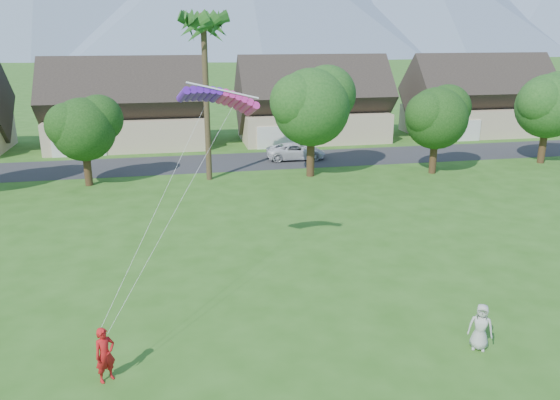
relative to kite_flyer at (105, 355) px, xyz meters
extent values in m
cube|color=#2D2D30|center=(7.15, 30.69, -0.95)|extent=(90.00, 7.00, 0.01)
imported|color=red|center=(0.00, 0.00, 0.00)|extent=(0.84, 0.77, 1.92)
imported|color=#B4B4B0|center=(13.09, -0.64, -0.08)|extent=(1.03, 0.92, 1.77)
imported|color=white|center=(13.33, 30.69, -0.22)|extent=(5.39, 2.64, 1.47)
cone|color=slate|center=(127.15, 256.69, 24.04)|extent=(200.00, 200.00, 50.00)
cone|color=slate|center=(207.15, 256.69, 21.54)|extent=(180.00, 180.00, 45.00)
cube|color=beige|center=(-1.85, 39.69, 0.54)|extent=(15.00, 8.00, 3.00)
cube|color=#382D28|center=(-1.85, 39.69, 3.83)|extent=(15.75, 8.15, 8.15)
cube|color=silver|center=(-6.05, 35.63, 0.14)|extent=(4.80, 0.12, 2.20)
cube|color=beige|center=(17.15, 39.69, 0.54)|extent=(15.00, 8.00, 3.00)
cube|color=#382D28|center=(17.15, 39.69, 3.83)|extent=(15.75, 8.15, 8.15)
cube|color=silver|center=(12.95, 35.63, 0.14)|extent=(4.80, 0.12, 2.20)
cube|color=beige|center=(36.15, 39.69, 0.54)|extent=(15.00, 8.00, 3.00)
cube|color=#382D28|center=(36.15, 39.69, 3.83)|extent=(15.75, 8.15, 8.15)
cube|color=silver|center=(31.95, 35.63, 0.14)|extent=(4.80, 0.12, 2.20)
cylinder|color=#47301C|center=(-3.85, 25.19, 0.13)|extent=(0.56, 0.56, 2.18)
sphere|color=#214916|center=(-3.85, 25.19, 3.26)|extent=(4.62, 4.62, 4.62)
cylinder|color=#47301C|center=(13.15, 24.69, 0.45)|extent=(0.62, 0.62, 2.82)
sphere|color=#214916|center=(13.15, 24.69, 4.50)|extent=(5.98, 5.98, 5.98)
cylinder|color=#47301C|center=(23.15, 23.69, 0.19)|extent=(0.58, 0.58, 2.30)
sphere|color=#214916|center=(23.15, 23.69, 3.51)|extent=(4.90, 4.90, 4.90)
cylinder|color=#47301C|center=(34.15, 25.19, 0.32)|extent=(0.60, 0.60, 2.56)
sphere|color=#214916|center=(34.15, 25.19, 4.00)|extent=(5.44, 5.44, 5.44)
cylinder|color=#4C3D26|center=(5.15, 25.19, 5.04)|extent=(0.44, 0.44, 12.00)
sphere|color=#286021|center=(5.15, 25.19, 11.34)|extent=(3.00, 3.00, 3.00)
cube|color=#5A18B7|center=(3.75, 6.84, 7.53)|extent=(1.79, 1.28, 0.50)
cube|color=#DD298F|center=(5.39, 6.84, 7.53)|extent=(1.79, 1.28, 0.50)
camera|label=1|loc=(2.63, -16.34, 10.11)|focal=35.00mm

